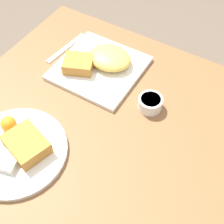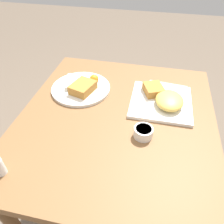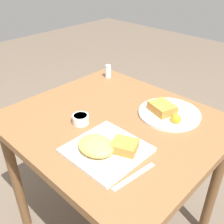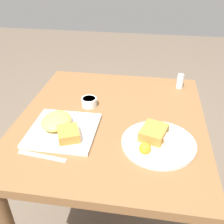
% 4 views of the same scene
% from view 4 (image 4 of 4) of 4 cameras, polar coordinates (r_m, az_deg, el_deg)
% --- Properties ---
extents(dining_table, '(0.89, 0.80, 0.76)m').
position_cam_4_polar(dining_table, '(1.19, -0.16, -5.30)').
color(dining_table, brown).
rests_on(dining_table, ground_plane).
extents(plate_square_near, '(0.26, 0.26, 0.06)m').
position_cam_4_polar(plate_square_near, '(1.06, -10.97, -3.21)').
color(plate_square_near, white).
rests_on(plate_square_near, dining_table).
extents(plate_oval_far, '(0.28, 0.28, 0.05)m').
position_cam_4_polar(plate_oval_far, '(0.99, 9.93, -6.26)').
color(plate_oval_far, white).
rests_on(plate_oval_far, dining_table).
extents(sauce_ramekin, '(0.07, 0.07, 0.04)m').
position_cam_4_polar(sauce_ramekin, '(1.21, -5.01, 2.23)').
color(sauce_ramekin, white).
rests_on(sauce_ramekin, dining_table).
extents(salt_shaker, '(0.03, 0.03, 0.07)m').
position_cam_4_polar(salt_shaker, '(1.41, 14.56, 6.34)').
color(salt_shaker, white).
rests_on(salt_shaker, dining_table).
extents(butter_knife, '(0.04, 0.18, 0.00)m').
position_cam_4_polar(butter_knife, '(0.97, -14.98, -9.29)').
color(butter_knife, silver).
rests_on(butter_knife, dining_table).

